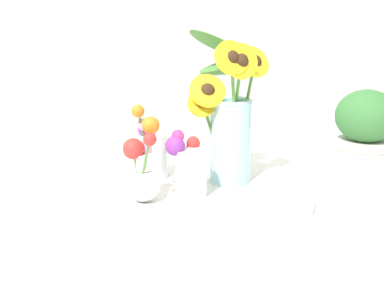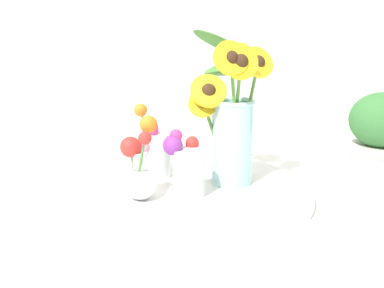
% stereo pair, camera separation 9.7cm
% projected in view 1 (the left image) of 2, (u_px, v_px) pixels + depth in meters
% --- Properties ---
extents(ground_plane, '(6.00, 6.00, 0.00)m').
position_uv_depth(ground_plane, '(227.00, 207.00, 0.94)').
color(ground_plane, white).
extents(serving_tray, '(0.53, 0.53, 0.02)m').
position_uv_depth(serving_tray, '(192.00, 191.00, 1.00)').
color(serving_tray, white).
rests_on(serving_tray, ground_plane).
extents(mason_jar_sunflowers, '(0.20, 0.19, 0.35)m').
position_uv_depth(mason_jar_sunflowers, '(229.00, 121.00, 1.00)').
color(mason_jar_sunflowers, '#9ED1D6').
rests_on(mason_jar_sunflowers, serving_tray).
extents(vase_small_center, '(0.08, 0.07, 0.14)m').
position_uv_depth(vase_small_center, '(189.00, 167.00, 0.93)').
color(vase_small_center, white).
rests_on(vase_small_center, serving_tray).
extents(vase_bulb_right, '(0.08, 0.08, 0.17)m').
position_uv_depth(vase_bulb_right, '(143.00, 167.00, 0.90)').
color(vase_bulb_right, white).
rests_on(vase_bulb_right, serving_tray).
extents(vase_small_back, '(0.09, 0.07, 0.18)m').
position_uv_depth(vase_small_back, '(151.00, 150.00, 1.04)').
color(vase_small_back, white).
rests_on(vase_small_back, serving_tray).
extents(potted_plant, '(0.16, 0.16, 0.20)m').
position_uv_depth(potted_plant, '(365.00, 128.00, 1.19)').
color(potted_plant, beige).
rests_on(potted_plant, ground_plane).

